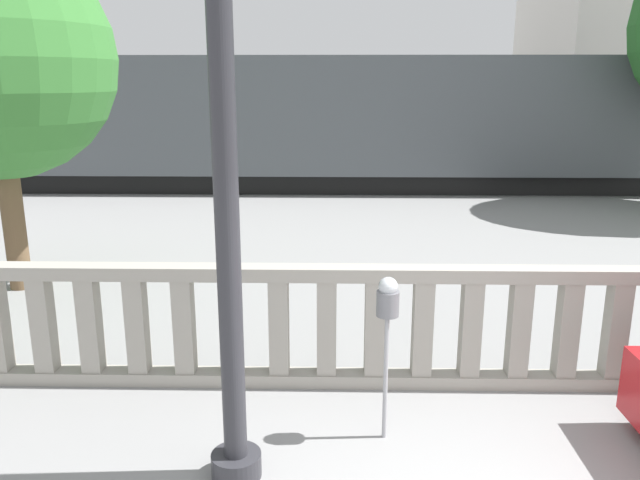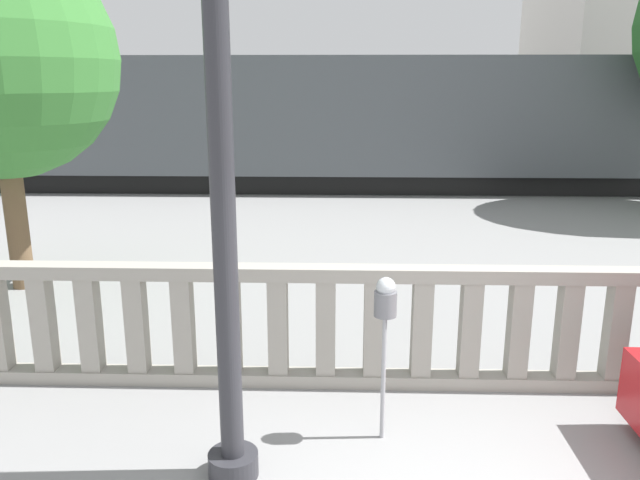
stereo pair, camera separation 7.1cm
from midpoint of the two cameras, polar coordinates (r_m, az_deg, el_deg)
balustrade at (r=6.62m, az=11.18°, el=-7.88°), size 13.33×0.24×1.30m
lamppost at (r=4.52m, az=-9.66°, el=19.17°), size 0.41×0.41×6.93m
parking_meter at (r=5.39m, az=5.82°, el=-6.19°), size 0.20×0.20×1.52m
train_near at (r=18.49m, az=-5.85°, el=10.79°), size 28.87×2.97×4.34m
building_block at (r=31.08m, az=27.14°, el=17.17°), size 8.29×8.26×10.77m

